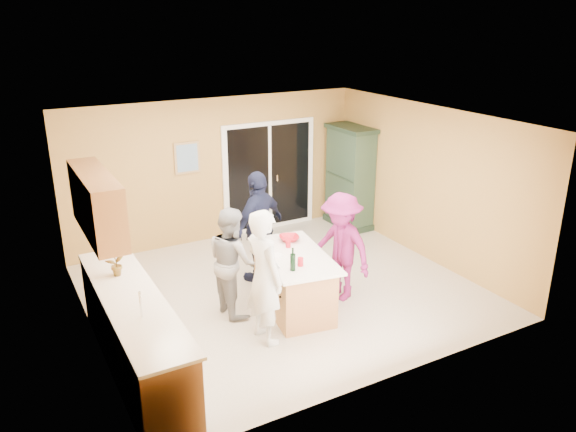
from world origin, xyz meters
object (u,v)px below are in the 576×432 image
kitchen_island (294,283)px  woman_magenta (341,247)px  woman_navy (259,227)px  woman_white (264,277)px  woman_grey (232,261)px  green_hutch (350,178)px

kitchen_island → woman_magenta: size_ratio=1.07×
woman_navy → woman_magenta: 1.35m
woman_white → woman_navy: size_ratio=1.01×
kitchen_island → woman_white: 1.00m
woman_white → woman_magenta: size_ratio=1.10×
woman_white → woman_grey: woman_white is taller
green_hutch → woman_navy: bearing=-153.2°
kitchen_island → woman_white: (-0.71, -0.51, 0.49)m
woman_white → woman_magenta: woman_white is taller
green_hutch → woman_grey: (-3.39, -2.05, -0.19)m
kitchen_island → green_hutch: (2.61, 2.41, 0.57)m
kitchen_island → woman_grey: bearing=164.0°
kitchen_island → woman_grey: size_ratio=1.12×
woman_white → woman_grey: size_ratio=1.15×
woman_white → woman_magenta: bearing=-76.6°
kitchen_island → woman_magenta: bearing=7.4°
green_hutch → woman_white: (-3.32, -2.92, -0.08)m
green_hutch → woman_magenta: bearing=-127.1°
kitchen_island → woman_magenta: 0.87m
green_hutch → woman_magenta: green_hutch is taller
green_hutch → woman_navy: green_hutch is taller
kitchen_island → woman_magenta: woman_magenta is taller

